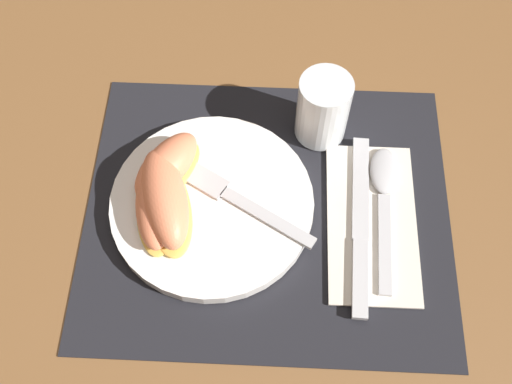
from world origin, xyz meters
The scene contains 12 objects.
ground_plane centered at (0.00, 0.00, 0.00)m, with size 3.00×3.00×0.00m, color brown.
placemat centered at (0.00, 0.00, 0.00)m, with size 0.42×0.36×0.00m.
plate centered at (-0.06, 0.00, 0.01)m, with size 0.23×0.23×0.02m.
juice_glass centered at (0.06, 0.11, 0.04)m, with size 0.06×0.06×0.09m.
napkin centered at (0.12, -0.01, 0.01)m, with size 0.10×0.20×0.00m.
knife centered at (0.11, -0.02, 0.01)m, with size 0.03×0.23×0.01m.
spoon centered at (0.13, 0.03, 0.01)m, with size 0.04×0.19×0.01m.
fork centered at (-0.04, 0.01, 0.02)m, with size 0.18×0.12×0.00m.
citrus_wedge_0 centered at (-0.12, 0.03, 0.04)m, with size 0.10×0.11×0.04m.
citrus_wedge_1 centered at (-0.12, 0.01, 0.04)m, with size 0.06×0.12×0.04m.
citrus_wedge_2 centered at (-0.11, -0.01, 0.04)m, with size 0.09×0.14×0.05m.
citrus_wedge_3 centered at (-0.12, -0.01, 0.04)m, with size 0.06×0.12×0.04m.
Camera 1 is at (-0.00, -0.31, 0.62)m, focal length 42.00 mm.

